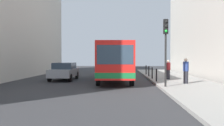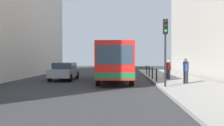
{
  "view_description": "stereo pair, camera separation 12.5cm",
  "coord_description": "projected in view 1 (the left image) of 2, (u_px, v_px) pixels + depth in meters",
  "views": [
    {
      "loc": [
        0.85,
        -17.81,
        1.93
      ],
      "look_at": [
        0.16,
        1.49,
        1.51
      ],
      "focal_mm": 41.32,
      "sensor_mm": 36.0,
      "label": 1
    },
    {
      "loc": [
        0.98,
        -17.8,
        1.93
      ],
      "look_at": [
        0.16,
        1.49,
        1.51
      ],
      "focal_mm": 41.32,
      "sensor_mm": 36.0,
      "label": 2
    }
  ],
  "objects": [
    {
      "name": "bollard_mid",
      "position": [
        152.0,
        73.0,
        21.63
      ],
      "size": [
        0.11,
        0.11,
        0.95
      ],
      "primitive_type": "cylinder",
      "color": "black",
      "rests_on": "sidewalk"
    },
    {
      "name": "sidewalk",
      "position": [
        187.0,
        84.0,
        17.67
      ],
      "size": [
        4.4,
        40.0,
        0.15
      ],
      "primitive_type": "cube",
      "color": "gray",
      "rests_on": "ground"
    },
    {
      "name": "ground_plane",
      "position": [
        109.0,
        85.0,
        17.86
      ],
      "size": [
        80.0,
        80.0,
        0.0
      ],
      "primitive_type": "plane",
      "color": "#2D2D30"
    },
    {
      "name": "traffic_light",
      "position": [
        166.0,
        40.0,
        15.63
      ],
      "size": [
        0.28,
        0.33,
        4.1
      ],
      "color": "black",
      "rests_on": "sidewalk"
    },
    {
      "name": "bollard_near",
      "position": [
        156.0,
        75.0,
        18.98
      ],
      "size": [
        0.11,
        0.11,
        0.95
      ],
      "primitive_type": "cylinder",
      "color": "black",
      "rests_on": "sidewalk"
    },
    {
      "name": "car_beside_bus",
      "position": [
        64.0,
        71.0,
        21.92
      ],
      "size": [
        1.88,
        4.41,
        1.48
      ],
      "rotation": [
        0.0,
        0.0,
        3.14
      ],
      "color": "#A5A8AD",
      "rests_on": "ground"
    },
    {
      "name": "bollard_farthest",
      "position": [
        146.0,
        70.0,
        26.92
      ],
      "size": [
        0.11,
        0.11,
        0.95
      ],
      "primitive_type": "cylinder",
      "color": "black",
      "rests_on": "sidewalk"
    },
    {
      "name": "pedestrian_near_signal",
      "position": [
        186.0,
        71.0,
        17.52
      ],
      "size": [
        0.38,
        0.38,
        1.72
      ],
      "rotation": [
        0.0,
        0.0,
        0.41
      ],
      "color": "#26262D",
      "rests_on": "sidewalk"
    },
    {
      "name": "bus",
      "position": [
        115.0,
        60.0,
        21.41
      ],
      "size": [
        2.87,
        11.09,
        3.0
      ],
      "rotation": [
        0.0,
        0.0,
        3.17
      ],
      "color": "red",
      "rests_on": "ground"
    },
    {
      "name": "pedestrian_mid_sidewalk",
      "position": [
        168.0,
        70.0,
        20.94
      ],
      "size": [
        0.38,
        0.38,
        1.57
      ],
      "rotation": [
        0.0,
        0.0,
        0.36
      ],
      "color": "#26262D",
      "rests_on": "sidewalk"
    },
    {
      "name": "bollard_far",
      "position": [
        149.0,
        71.0,
        24.27
      ],
      "size": [
        0.11,
        0.11,
        0.95
      ],
      "primitive_type": "cylinder",
      "color": "black",
      "rests_on": "sidewalk"
    }
  ]
}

